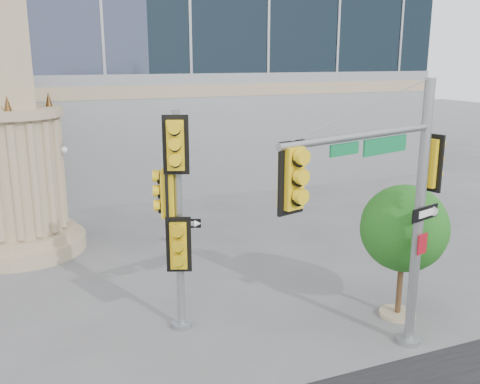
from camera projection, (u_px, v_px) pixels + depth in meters
name	position (u px, v px, depth m)	size (l,w,h in m)	color
ground	(286.00, 335.00, 13.37)	(120.00, 120.00, 0.00)	#545456
monument	(7.00, 95.00, 17.87)	(4.40, 4.40, 16.60)	tan
main_signal_pole	(391.00, 194.00, 11.37)	(4.78, 1.78, 6.32)	slate
secondary_signal_pole	(176.00, 206.00, 12.85)	(0.95, 0.91, 5.55)	slate
street_tree	(405.00, 231.00, 13.83)	(2.31, 2.26, 3.60)	tan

